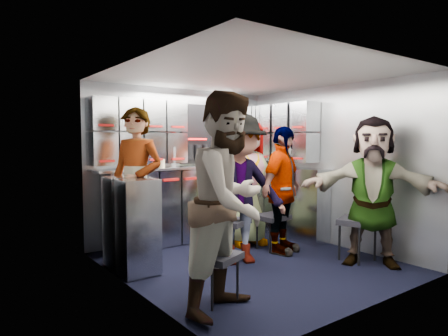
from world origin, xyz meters
TOP-DOWN VIEW (x-y plane):
  - floor at (0.00, 0.00)m, footprint 3.00×3.00m
  - wall_back at (0.00, 1.50)m, footprint 2.80×0.04m
  - wall_left at (-1.40, 0.00)m, footprint 0.04×3.00m
  - wall_right at (1.40, 0.00)m, footprint 0.04×3.00m
  - ceiling at (0.00, 0.00)m, footprint 2.80×3.00m
  - cart_bank_back at (0.00, 1.29)m, footprint 2.68×0.38m
  - cart_bank_left at (-1.19, 0.56)m, footprint 0.38×0.76m
  - counter at (0.00, 1.29)m, footprint 2.68×0.42m
  - locker_bank_back at (0.00, 1.35)m, footprint 2.68×0.28m
  - locker_bank_right at (1.25, 0.70)m, footprint 0.28×1.00m
  - right_cabinet at (1.25, 0.60)m, footprint 0.28×1.20m
  - coffee_niche at (0.18, 1.41)m, footprint 0.46×0.16m
  - red_latch_strip at (0.00, 1.09)m, footprint 2.60×0.02m
  - jump_seat_near_left at (-0.94, -0.67)m, footprint 0.46×0.45m
  - jump_seat_mid_left at (-0.09, 0.27)m, footprint 0.51×0.50m
  - jump_seat_center at (0.48, 0.85)m, footprint 0.49×0.47m
  - jump_seat_mid_right at (0.58, 0.28)m, footprint 0.39×0.38m
  - jump_seat_near_right at (1.05, -0.65)m, footprint 0.53×0.52m
  - attendant_standing at (-1.05, 0.72)m, footprint 0.69×0.76m
  - attendant_arc_a at (-0.94, -0.85)m, footprint 1.05×0.94m
  - attendant_arc_b at (-0.09, 0.09)m, footprint 1.22×0.93m
  - attendant_arc_c at (0.48, 0.67)m, footprint 0.86×0.60m
  - attendant_arc_d at (0.58, 0.10)m, footprint 0.99×0.67m
  - attendant_arc_e at (1.05, -0.83)m, footprint 1.29×1.53m
  - bottle_left at (-0.60, 1.24)m, footprint 0.06×0.06m
  - bottle_mid at (-0.29, 1.24)m, footprint 0.07×0.07m
  - bottle_right at (0.92, 1.24)m, footprint 0.06×0.06m
  - cup_left at (-0.47, 1.23)m, footprint 0.08×0.08m
  - cup_right at (0.60, 1.23)m, footprint 0.08×0.08m

SIDE VIEW (x-z plane):
  - floor at x=0.00m, z-range 0.00..0.00m
  - jump_seat_near_left at x=-0.94m, z-range 0.16..0.59m
  - jump_seat_mid_right at x=0.58m, z-range 0.17..0.62m
  - jump_seat_mid_left at x=-0.09m, z-range 0.18..0.64m
  - jump_seat_center at x=0.48m, z-range 0.19..0.67m
  - jump_seat_near_right at x=1.05m, z-range 0.19..0.68m
  - cart_bank_back at x=0.00m, z-range 0.00..0.99m
  - cart_bank_left at x=-1.19m, z-range 0.00..0.99m
  - right_cabinet at x=1.25m, z-range 0.00..1.00m
  - attendant_arc_d at x=0.58m, z-range 0.00..1.55m
  - attendant_arc_e at x=1.05m, z-range 0.00..1.66m
  - attendant_arc_c at x=0.48m, z-range 0.00..1.66m
  - attendant_arc_b at x=-0.09m, z-range 0.00..1.68m
  - attendant_standing at x=-1.05m, z-range 0.00..1.75m
  - red_latch_strip at x=0.00m, z-range 0.86..0.90m
  - attendant_arc_a at x=-0.94m, z-range 0.00..1.77m
  - counter at x=0.00m, z-range 1.00..1.03m
  - wall_back at x=0.00m, z-range 0.00..2.10m
  - wall_left at x=-1.40m, z-range 0.00..2.10m
  - wall_right at x=1.40m, z-range 0.00..2.10m
  - cup_right at x=0.60m, z-range 1.03..1.12m
  - cup_left at x=-0.47m, z-range 1.03..1.14m
  - bottle_right at x=0.92m, z-range 1.03..1.27m
  - bottle_left at x=-0.60m, z-range 1.03..1.27m
  - bottle_mid at x=-0.29m, z-range 1.03..1.29m
  - coffee_niche at x=0.18m, z-range 1.05..1.89m
  - locker_bank_back at x=0.00m, z-range 1.08..1.90m
  - locker_bank_right at x=1.25m, z-range 1.08..1.90m
  - ceiling at x=0.00m, z-range 2.09..2.11m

